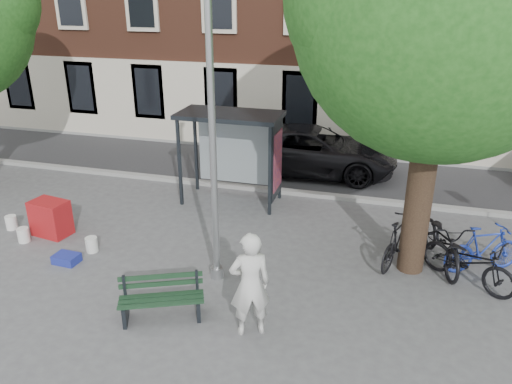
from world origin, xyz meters
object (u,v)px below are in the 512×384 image
at_px(bike_a, 468,261).
at_px(car_dark, 313,150).
at_px(bike_c, 442,241).
at_px(red_stand, 51,218).
at_px(lamppost, 213,154).
at_px(bike_b, 483,249).
at_px(painter, 250,285).
at_px(bus_shelter, 245,138).
at_px(bike_d, 398,241).
at_px(bench, 162,300).

bearing_deg(bike_a, car_dark, 70.70).
relative_size(bike_c, red_stand, 2.49).
bearing_deg(lamppost, bike_b, 18.36).
xyz_separation_m(painter, car_dark, (-0.37, 8.66, -0.23)).
bearing_deg(bike_a, bus_shelter, 97.71).
height_order(bike_d, red_stand, bike_d).
xyz_separation_m(bike_b, bike_c, (-0.85, 0.05, 0.05)).
distance_m(lamppost, bench, 2.94).
distance_m(bike_b, red_stand, 10.23).
bearing_deg(bus_shelter, bike_c, -23.04).
xyz_separation_m(bench, car_dark, (1.35, 8.68, 0.40)).
height_order(bench, red_stand, red_stand).
bearing_deg(bike_d, bike_b, -156.56).
height_order(bus_shelter, bike_b, bus_shelter).
bearing_deg(bike_b, red_stand, 70.19).
height_order(bus_shelter, bench, bus_shelter).
height_order(bus_shelter, bike_a, bus_shelter).
height_order(painter, car_dark, painter).
distance_m(painter, bike_d, 4.12).
xyz_separation_m(bus_shelter, bike_a, (5.73, -2.92, -1.37)).
height_order(bus_shelter, painter, bus_shelter).
relative_size(bike_a, bike_d, 1.12).
bearing_deg(red_stand, car_dark, 48.78).
bearing_deg(bike_c, red_stand, 171.80).
xyz_separation_m(painter, bench, (-1.72, -0.03, -0.63)).
xyz_separation_m(painter, bike_d, (2.49, 3.25, -0.45)).
height_order(bike_d, car_dark, car_dark).
bearing_deg(bike_c, bike_d, 176.43).
xyz_separation_m(lamppost, red_stand, (-4.69, 0.78, -2.33)).
relative_size(bus_shelter, car_dark, 0.52).
distance_m(lamppost, bike_a, 5.71).
relative_size(painter, bike_c, 0.89).
distance_m(bike_c, car_dark, 6.46).
bearing_deg(bench, bus_shelter, 67.24).
relative_size(lamppost, bike_a, 2.95).
xyz_separation_m(bus_shelter, bike_b, (6.09, -2.29, -1.37)).
bearing_deg(bench, painter, -22.80).
xyz_separation_m(painter, bike_c, (3.44, 3.44, -0.41)).
xyz_separation_m(bike_b, car_dark, (-4.65, 5.27, 0.22)).
relative_size(bench, red_stand, 1.82).
bearing_deg(bench, bike_b, 6.00).
bearing_deg(red_stand, lamppost, -9.47).
height_order(painter, bike_d, painter).
bearing_deg(bike_a, bike_c, 69.69).
height_order(lamppost, bike_a, lamppost).
relative_size(bike_b, bike_c, 0.81).
bearing_deg(bike_d, bike_c, -149.58).
xyz_separation_m(bike_c, car_dark, (-3.80, 5.21, 0.18)).
distance_m(bench, car_dark, 8.80).
distance_m(bench, bike_c, 6.22).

